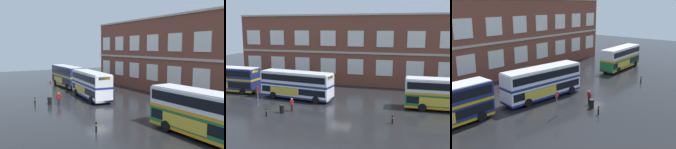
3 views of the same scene
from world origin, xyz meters
The scene contains 10 objects.
ground_plane centered at (0.00, 2.00, 0.00)m, with size 120.00×120.00×0.00m, color black.
brick_terminal_building centered at (-1.26, 17.98, 6.23)m, with size 45.93×8.19×12.75m.
double_decker_near centered at (-20.61, 4.18, 2.15)m, with size 11.09×3.17×4.07m.
double_decker_middle centered at (-7.58, 2.86, 2.15)m, with size 11.23×3.91×4.07m.
double_decker_far centered at (13.45, 2.99, 2.15)m, with size 11.07×3.10×4.07m.
waiting_passenger centered at (-5.61, -2.89, 0.93)m, with size 0.33×0.64×1.70m.
bus_stand_flag centered at (-10.85, -2.28, 1.64)m, with size 0.44×0.10×2.70m.
station_litter_bin centered at (-6.50, -3.86, 0.52)m, with size 0.60×0.60×1.03m.
safety_bollard_west centered at (6.99, -3.92, 0.49)m, with size 0.19×0.19×0.95m.
safety_bollard_east centered at (-7.67, -5.53, 0.49)m, with size 0.19×0.19×0.95m.
Camera 1 is at (27.36, -14.72, 7.73)m, focal length 41.69 mm.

